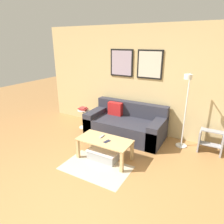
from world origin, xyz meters
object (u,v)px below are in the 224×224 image
Objects in this scene: couch at (126,125)px; storage_bin at (104,154)px; coffee_table at (105,143)px; cell_phone at (107,141)px; floor_lamp at (185,106)px; remote_control at (102,136)px; side_table at (84,117)px; step_stool at (211,141)px; book_stack at (83,109)px.

couch reaches higher than storage_bin.
cell_phone reaches higher than coffee_table.
storage_bin is at bearing -136.86° from floor_lamp.
remote_control is at bearing 162.10° from cell_phone.
side_table is at bearing 156.05° from cell_phone.
side_table is at bearing 140.79° from storage_bin.
storage_bin is 1.20× the size of side_table.
couch reaches higher than step_stool.
couch is at bearing 5.44° from book_stack.
side_table is (-2.47, -0.13, -0.67)m from floor_lamp.
storage_bin is (-0.01, -0.00, -0.24)m from coffee_table.
floor_lamp is at bearing 2.94° from side_table.
couch is 1.14m from storage_bin.
floor_lamp reaches higher than remote_control.
side_table is 1.09× the size of step_stool.
floor_lamp is at bearing 43.45° from coffee_table.
remote_control is at bearing 145.68° from coffee_table.
couch reaches higher than book_stack.
side_table reaches higher than remote_control.
step_stool is (3.03, 0.29, -0.05)m from side_table.
remote_control reaches higher than storage_bin.
storage_bin is (0.08, -1.13, -0.18)m from couch.
couch reaches higher than side_table.
coffee_table is 4.41× the size of book_stack.
book_stack reaches higher than side_table.
storage_bin is 4.25× the size of cell_phone.
book_stack is 1.67× the size of cell_phone.
floor_lamp is at bearing 43.14° from storage_bin.
floor_lamp is 11.47× the size of cell_phone.
floor_lamp is 3.54× the size of step_stool.
floor_lamp is 1.73m from cell_phone.
floor_lamp is (1.21, 1.15, 0.62)m from coffee_table.
coffee_table is 7.39× the size of cell_phone.
coffee_table is at bearing -85.38° from couch.
side_table is at bearing -177.06° from floor_lamp.
book_stack is (-0.01, -0.00, 0.23)m from side_table.
floor_lamp is 6.85× the size of book_stack.
step_stool is at bearing 5.48° from couch.
storage_bin is 1.31× the size of step_stool.
remote_control is 0.33× the size of step_stool.
book_stack is (-1.25, 1.01, 0.43)m from storage_bin.
couch is 1.06m from remote_control.
storage_bin is 1.62m from side_table.
coffee_table is at bearing -34.65° from remote_control.
couch is 4.03× the size of step_stool.
step_stool is at bearing 15.90° from floor_lamp.
coffee_table is at bearing -136.55° from floor_lamp.
storage_bin is at bearing -38.69° from remote_control.
floor_lamp reaches higher than coffee_table.
floor_lamp is 0.92m from step_stool.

